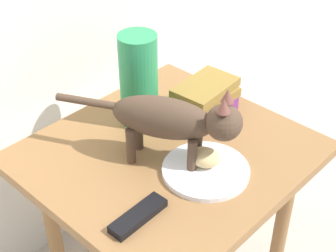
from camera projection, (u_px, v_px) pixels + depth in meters
side_table at (168, 173)px, 1.40m from camera, size 0.69×0.65×0.55m
plate at (207, 170)px, 1.28m from camera, size 0.22×0.22×0.01m
bread_roll at (205, 157)px, 1.26m from camera, size 0.09×0.10×0.05m
cat at (174, 120)px, 1.23m from camera, size 0.25×0.44×0.23m
book_stack at (204, 99)px, 1.46m from camera, size 0.21×0.13×0.10m
green_vase at (139, 80)px, 1.38m from camera, size 0.11×0.11×0.27m
tv_remote at (138, 216)px, 1.14m from camera, size 0.15×0.05×0.02m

